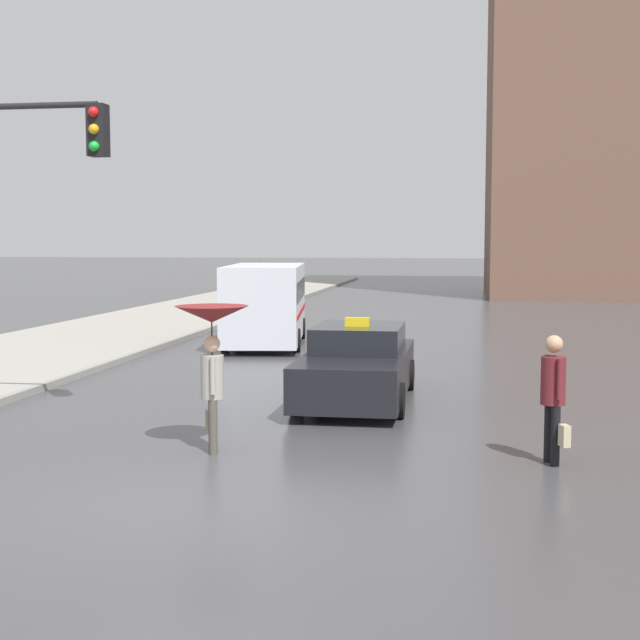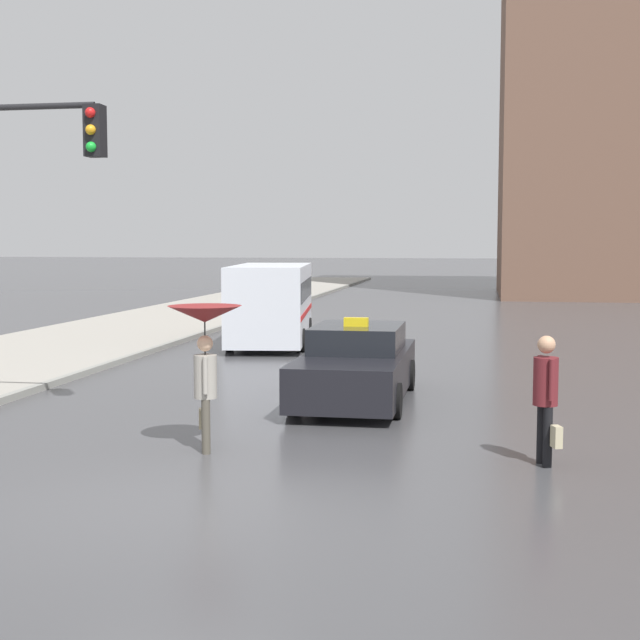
{
  "view_description": "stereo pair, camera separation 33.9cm",
  "coord_description": "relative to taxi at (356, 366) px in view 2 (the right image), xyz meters",
  "views": [
    {
      "loc": [
        3.08,
        -9.16,
        2.92
      ],
      "look_at": [
        0.36,
        7.85,
        1.4
      ],
      "focal_mm": 50.0,
      "sensor_mm": 36.0,
      "label": 1
    },
    {
      "loc": [
        3.42,
        -9.1,
        2.92
      ],
      "look_at": [
        0.36,
        7.85,
        1.4
      ],
      "focal_mm": 50.0,
      "sensor_mm": 36.0,
      "label": 2
    }
  ],
  "objects": [
    {
      "name": "pedestrian_with_umbrella",
      "position": [
        -1.51,
        -4.3,
        0.98
      ],
      "size": [
        1.02,
        1.02,
        2.04
      ],
      "rotation": [
        0.0,
        0.0,
        1.87
      ],
      "color": "#4C473D",
      "rests_on": "ground_plane"
    },
    {
      "name": "ground_plane",
      "position": [
        -1.21,
        -6.9,
        -0.65
      ],
      "size": [
        300.0,
        300.0,
        0.0
      ],
      "primitive_type": "plane",
      "color": "#424244"
    },
    {
      "name": "pedestrian_man",
      "position": [
        3.07,
        -4.23,
        0.34
      ],
      "size": [
        0.41,
        0.59,
        1.71
      ],
      "rotation": [
        0.0,
        0.0,
        -1.27
      ],
      "color": "black",
      "rests_on": "ground_plane"
    },
    {
      "name": "ambulance_van",
      "position": [
        -3.61,
        8.5,
        0.61
      ],
      "size": [
        2.73,
        5.72,
        2.26
      ],
      "rotation": [
        0.0,
        0.0,
        3.28
      ],
      "color": "silver",
      "rests_on": "ground_plane"
    },
    {
      "name": "taxi",
      "position": [
        0.0,
        0.0,
        0.0
      ],
      "size": [
        1.91,
        4.7,
        1.54
      ],
      "rotation": [
        0.0,
        0.0,
        3.14
      ],
      "color": "black",
      "rests_on": "ground_plane"
    }
  ]
}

